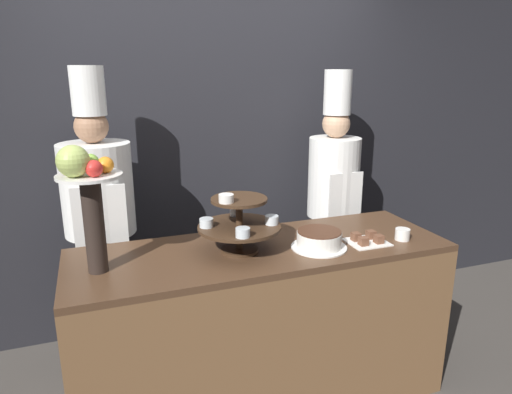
# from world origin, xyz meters

# --- Properties ---
(wall_back) EXTENTS (10.00, 0.06, 2.80)m
(wall_back) POSITION_xyz_m (0.00, 1.36, 1.40)
(wall_back) COLOR #232328
(wall_back) RESTS_ON ground_plane
(buffet_counter) EXTENTS (2.01, 0.66, 0.92)m
(buffet_counter) POSITION_xyz_m (0.00, 0.33, 0.46)
(buffet_counter) COLOR brown
(buffet_counter) RESTS_ON ground_plane
(tiered_stand) EXTENTS (0.43, 0.43, 0.33)m
(tiered_stand) POSITION_xyz_m (-0.13, 0.32, 1.09)
(tiered_stand) COLOR #3D2819
(tiered_stand) RESTS_ON buffet_counter
(fruit_pedestal) EXTENTS (0.29, 0.29, 0.60)m
(fruit_pedestal) POSITION_xyz_m (-0.84, 0.30, 1.32)
(fruit_pedestal) COLOR #2D231E
(fruit_pedestal) RESTS_ON buffet_counter
(cake_round) EXTENTS (0.29, 0.29, 0.09)m
(cake_round) POSITION_xyz_m (0.28, 0.22, 0.97)
(cake_round) COLOR white
(cake_round) RESTS_ON buffet_counter
(cup_white) EXTENTS (0.08, 0.08, 0.06)m
(cup_white) POSITION_xyz_m (0.77, 0.17, 0.96)
(cup_white) COLOR white
(cup_white) RESTS_ON buffet_counter
(cake_square_tray) EXTENTS (0.21, 0.19, 0.05)m
(cake_square_tray) POSITION_xyz_m (0.56, 0.20, 0.94)
(cake_square_tray) COLOR white
(cake_square_tray) RESTS_ON buffet_counter
(chef_left) EXTENTS (0.41, 0.41, 1.85)m
(chef_left) POSITION_xyz_m (-0.80, 0.97, 0.99)
(chef_left) COLOR black
(chef_left) RESTS_ON ground_plane
(chef_center_left) EXTENTS (0.36, 0.36, 1.83)m
(chef_center_left) POSITION_xyz_m (0.78, 0.97, 0.99)
(chef_center_left) COLOR #38332D
(chef_center_left) RESTS_ON ground_plane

